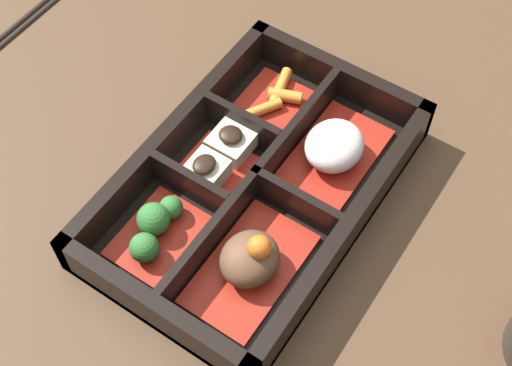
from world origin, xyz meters
name	(u,v)px	position (x,y,z in m)	size (l,w,h in m)	color
ground_plane	(256,197)	(0.00, 0.00, 0.00)	(3.00, 3.00, 0.00)	#4C3523
bento_base	(256,194)	(0.00, 0.00, 0.01)	(0.32, 0.21, 0.01)	black
bento_rim	(254,182)	(0.00, 0.00, 0.02)	(0.32, 0.21, 0.05)	black
bowl_rice	(334,149)	(-0.07, 0.04, 0.03)	(0.12, 0.07, 0.04)	maroon
bowl_stew	(250,261)	(0.07, 0.04, 0.03)	(0.12, 0.07, 0.05)	maroon
bowl_carrots	(273,101)	(-0.10, -0.04, 0.02)	(0.08, 0.06, 0.02)	maroon
bowl_tofu	(218,159)	(0.00, -0.05, 0.02)	(0.08, 0.06, 0.03)	maroon
bowl_greens	(155,229)	(0.09, -0.05, 0.02)	(0.09, 0.06, 0.04)	maroon
chopsticks	(20,24)	(-0.04, -0.35, 0.00)	(0.23, 0.02, 0.01)	black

